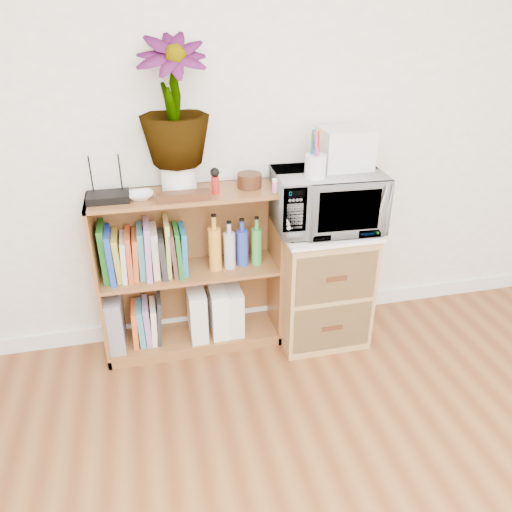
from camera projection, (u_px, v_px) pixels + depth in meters
name	position (u px, v px, depth m)	size (l,w,h in m)	color
skirting_board	(247.00, 315.00, 3.18)	(4.00, 0.02, 0.10)	white
bookshelf	(190.00, 273.00, 2.79)	(1.00, 0.30, 0.95)	brown
wicker_unit	(321.00, 284.00, 2.93)	(0.50, 0.45, 0.70)	#9E7542
microwave	(327.00, 200.00, 2.68)	(0.57, 0.38, 0.31)	silver
pen_cup	(315.00, 166.00, 2.50)	(0.11, 0.11, 0.12)	silver
small_appliance	(345.00, 148.00, 2.63)	(0.26, 0.22, 0.21)	silver
router	(108.00, 197.00, 2.47)	(0.21, 0.14, 0.04)	black
white_bowl	(140.00, 196.00, 2.49)	(0.13, 0.13, 0.03)	white
plant_pot	(179.00, 178.00, 2.55)	(0.18, 0.18, 0.15)	white
potted_plant	(173.00, 102.00, 2.37)	(0.34, 0.34, 0.60)	#376528
trinket_box	(184.00, 196.00, 2.47)	(0.27, 0.07, 0.04)	#3A1C10
kokeshi_doll	(215.00, 185.00, 2.54)	(0.04, 0.04, 0.09)	#AB1C15
wooden_bowl	(250.00, 181.00, 2.63)	(0.13, 0.13, 0.08)	#34190E
paint_jars	(281.00, 187.00, 2.58)	(0.10, 0.04, 0.05)	pink
file_box	(115.00, 320.00, 2.81)	(0.10, 0.26, 0.32)	gray
magazine_holder_left	(197.00, 311.00, 2.90)	(0.10, 0.25, 0.31)	silver
magazine_holder_mid	(218.00, 310.00, 2.93)	(0.09, 0.23, 0.29)	white
magazine_holder_right	(233.00, 308.00, 2.95)	(0.09, 0.23, 0.28)	silver
cookbooks	(144.00, 253.00, 2.67)	(0.45, 0.20, 0.31)	#1A651C
liquor_bottles	(233.00, 242.00, 2.76)	(0.30, 0.07, 0.32)	orange
lower_books	(147.00, 321.00, 2.86)	(0.18, 0.19, 0.28)	#D15324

